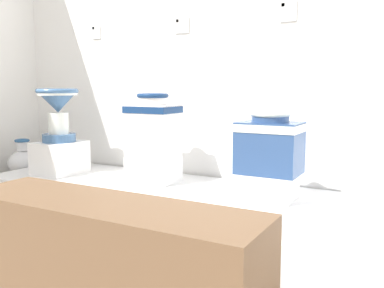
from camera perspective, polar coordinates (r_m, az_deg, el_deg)
wall_back at (r=3.40m, az=5.54°, el=17.27°), size 4.50×0.06×2.82m
display_platform at (r=3.01m, az=1.41°, el=-7.44°), size 3.60×0.89×0.12m
plinth_block_slender_white at (r=3.74m, az=-17.42°, el=-1.77°), size 0.32×0.39×0.27m
antique_toilet_slender_white at (r=3.69m, az=-17.69°, el=4.75°), size 0.35×0.35×0.44m
plinth_block_central_ornate at (r=3.26m, az=-5.23°, el=-3.45°), size 0.35×0.28×0.19m
antique_toilet_central_ornate at (r=3.22m, az=-5.30°, el=2.52°), size 0.37×0.28×0.49m
plinth_block_pale_glazed at (r=2.80m, az=10.29°, el=-5.65°), size 0.33×0.29×0.17m
antique_toilet_pale_glazed at (r=2.75m, az=10.43°, el=0.28°), size 0.40×0.30×0.40m
info_placard_first at (r=4.08m, az=-12.84°, el=14.54°), size 0.10×0.01×0.12m
info_placard_second at (r=3.55m, az=-1.40°, el=15.75°), size 0.13×0.01×0.12m
info_placard_third at (r=3.21m, az=12.84°, el=17.15°), size 0.12×0.01×0.15m
decorative_vase_spare at (r=4.25m, az=-21.86°, el=-2.25°), size 0.27×0.27×0.36m
museum_bench at (r=1.75m, az=-11.53°, el=-14.05°), size 1.30×0.36×0.40m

